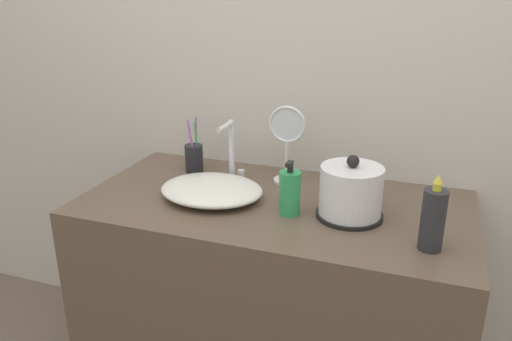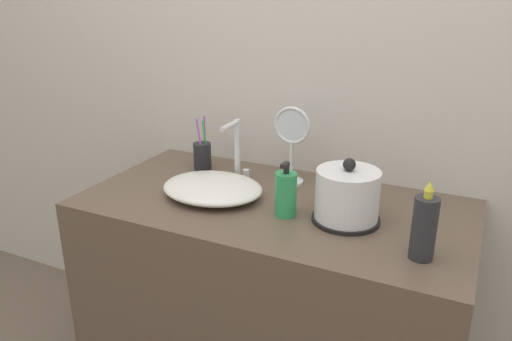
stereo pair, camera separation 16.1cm
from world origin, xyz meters
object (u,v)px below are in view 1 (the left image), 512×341
Objects in this scene: electric_kettle at (351,194)px; shampoo_bottle at (433,219)px; toothbrush_cup at (194,157)px; vanity_mirror at (287,140)px; lotion_bottle at (290,192)px; faucet at (232,149)px.

shampoo_bottle is (0.24, -0.13, 0.01)m from electric_kettle.
toothbrush_cup is 0.76× the size of vanity_mirror.
vanity_mirror is at bearing 108.57° from lotion_bottle.
faucet is 1.28× the size of lotion_bottle.
faucet is at bearing 160.66° from electric_kettle.
electric_kettle reaches higher than lotion_bottle.
lotion_bottle is (-0.18, -0.04, -0.00)m from electric_kettle.
vanity_mirror reaches higher than shampoo_bottle.
vanity_mirror is (0.19, 0.06, 0.04)m from faucet.
electric_kettle is 0.73× the size of vanity_mirror.
vanity_mirror reaches higher than electric_kettle.
shampoo_bottle reaches higher than lotion_bottle.
faucet is 0.34m from lotion_bottle.
vanity_mirror is at bearing 145.80° from shampoo_bottle.
shampoo_bottle is (0.41, -0.09, 0.02)m from lotion_bottle.
shampoo_bottle is (0.86, -0.33, 0.03)m from toothbrush_cup.
vanity_mirror reaches higher than lotion_bottle.
toothbrush_cup is 0.99× the size of shampoo_bottle.
faucet is 0.74m from shampoo_bottle.
faucet reaches higher than toothbrush_cup.
electric_kettle is 0.18m from lotion_bottle.
toothbrush_cup is 1.22× the size of lotion_bottle.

